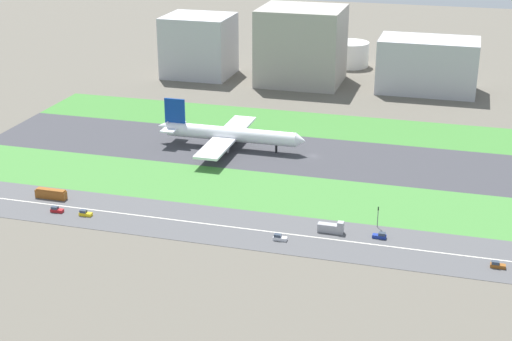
# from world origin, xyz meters

# --- Properties ---
(ground_plane) EXTENTS (800.00, 800.00, 0.00)m
(ground_plane) POSITION_xyz_m (0.00, 0.00, 0.00)
(ground_plane) COLOR #5B564C
(runway) EXTENTS (280.00, 46.00, 0.10)m
(runway) POSITION_xyz_m (0.00, 0.00, 0.05)
(runway) COLOR #38383D
(runway) RESTS_ON ground_plane
(grass_median_north) EXTENTS (280.00, 36.00, 0.10)m
(grass_median_north) POSITION_xyz_m (0.00, 41.00, 0.05)
(grass_median_north) COLOR #3D7A33
(grass_median_north) RESTS_ON ground_plane
(grass_median_south) EXTENTS (280.00, 36.00, 0.10)m
(grass_median_south) POSITION_xyz_m (0.00, -41.00, 0.05)
(grass_median_south) COLOR #427F38
(grass_median_south) RESTS_ON ground_plane
(highway) EXTENTS (280.00, 28.00, 0.10)m
(highway) POSITION_xyz_m (0.00, -73.00, 0.05)
(highway) COLOR #4C4C4F
(highway) RESTS_ON ground_plane
(highway_centerline) EXTENTS (266.00, 0.50, 0.01)m
(highway_centerline) POSITION_xyz_m (0.00, -73.00, 0.11)
(highway_centerline) COLOR silver
(highway_centerline) RESTS_ON highway
(airliner) EXTENTS (65.00, 56.00, 19.70)m
(airliner) POSITION_xyz_m (-36.83, 0.00, 6.23)
(airliner) COLOR white
(airliner) RESTS_ON runway
(truck_0) EXTENTS (8.40, 2.50, 4.00)m
(truck_0) POSITION_xyz_m (20.17, -68.00, 1.67)
(truck_0) COLOR #99999E
(truck_0) RESTS_ON highway
(car_1) EXTENTS (4.40, 1.80, 2.00)m
(car_1) POSITION_xyz_m (71.54, -78.00, 0.92)
(car_1) COLOR brown
(car_1) RESTS_ON highway
(car_4) EXTENTS (4.40, 1.80, 2.00)m
(car_4) POSITION_xyz_m (-73.59, -78.00, 0.92)
(car_4) COLOR #B2191E
(car_4) RESTS_ON highway
(car_2) EXTENTS (4.40, 1.80, 2.00)m
(car_2) POSITION_xyz_m (-62.76, -78.00, 0.92)
(car_2) COLOR yellow
(car_2) RESTS_ON highway
(bus_0) EXTENTS (11.60, 2.50, 3.50)m
(bus_0) POSITION_xyz_m (-81.33, -68.00, 1.82)
(bus_0) COLOR brown
(bus_0) RESTS_ON highway
(car_0) EXTENTS (4.40, 1.80, 2.00)m
(car_0) POSITION_xyz_m (5.31, -78.00, 0.92)
(car_0) COLOR silver
(car_0) RESTS_ON highway
(car_3) EXTENTS (4.40, 1.80, 2.00)m
(car_3) POSITION_xyz_m (35.87, -68.00, 0.92)
(car_3) COLOR navy
(car_3) RESTS_ON highway
(traffic_light) EXTENTS (0.36, 0.50, 7.20)m
(traffic_light) POSITION_xyz_m (33.99, -60.01, 4.29)
(traffic_light) COLOR #4C4C51
(traffic_light) RESTS_ON highway
(terminal_building) EXTENTS (37.05, 32.96, 34.20)m
(terminal_building) POSITION_xyz_m (-90.00, 114.00, 17.10)
(terminal_building) COLOR #B2B2B7
(terminal_building) RESTS_ON ground_plane
(hangar_building) EXTENTS (44.77, 39.19, 41.26)m
(hangar_building) POSITION_xyz_m (-30.53, 114.00, 20.63)
(hangar_building) COLOR #9E998E
(hangar_building) RESTS_ON ground_plane
(office_tower) EXTENTS (51.27, 29.42, 28.14)m
(office_tower) POSITION_xyz_m (37.72, 114.00, 14.07)
(office_tower) COLOR #B2B2B7
(office_tower) RESTS_ON ground_plane
(fuel_tank_west) EXTENTS (22.97, 22.97, 14.51)m
(fuel_tank_west) POSITION_xyz_m (-10.69, 159.00, 7.26)
(fuel_tank_west) COLOR silver
(fuel_tank_west) RESTS_ON ground_plane
(fuel_tank_centre) EXTENTS (25.16, 25.16, 14.93)m
(fuel_tank_centre) POSITION_xyz_m (18.57, 159.00, 7.46)
(fuel_tank_centre) COLOR silver
(fuel_tank_centre) RESTS_ON ground_plane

